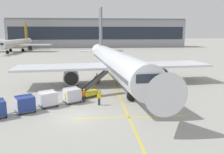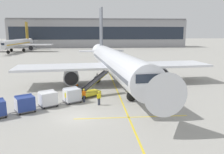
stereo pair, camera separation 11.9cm
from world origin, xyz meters
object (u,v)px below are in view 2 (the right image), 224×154
at_px(baggage_cart_second, 48,98).
at_px(distant_airplane, 16,44).
at_px(baggage_cart_lead, 72,95).
at_px(baggage_cart_third, 25,103).
at_px(parked_airplane, 115,63).
at_px(ground_crew_by_carts, 67,96).
at_px(safety_cone_wingtip, 77,84).
at_px(ground_crew_marshaller, 84,94).
at_px(ground_crew_by_loader, 99,97).
at_px(safety_cone_engine_keepout, 72,89).
at_px(belt_loader, 89,90).

bearing_deg(baggage_cart_second, distant_airplane, 109.51).
bearing_deg(baggage_cart_lead, baggage_cart_third, -147.18).
bearing_deg(baggage_cart_lead, parked_airplane, 58.37).
xyz_separation_m(parked_airplane, ground_crew_by_carts, (-7.14, -11.30, -2.59)).
xyz_separation_m(ground_crew_by_carts, safety_cone_wingtip, (0.62, 9.86, -0.69)).
distance_m(ground_crew_by_carts, ground_crew_marshaller, 2.23).
bearing_deg(ground_crew_by_loader, safety_cone_engine_keepout, 118.49).
bearing_deg(ground_crew_by_loader, ground_crew_marshaller, 143.02).
xyz_separation_m(baggage_cart_lead, ground_crew_marshaller, (1.50, 0.04, -0.00)).
distance_m(baggage_cart_second, ground_crew_by_loader, 6.09).
distance_m(ground_crew_by_loader, safety_cone_engine_keepout, 8.27).
xyz_separation_m(belt_loader, baggage_cart_lead, (-2.13, -2.59, 0.09)).
bearing_deg(safety_cone_wingtip, ground_crew_marshaller, -80.80).
height_order(belt_loader, baggage_cart_second, belt_loader).
bearing_deg(belt_loader, ground_crew_marshaller, -103.91).
bearing_deg(ground_crew_by_carts, baggage_cart_lead, 48.97).
xyz_separation_m(baggage_cart_lead, ground_crew_by_loader, (3.37, -1.36, -0.00)).
bearing_deg(ground_crew_marshaller, belt_loader, 76.09).
bearing_deg(safety_cone_engine_keepout, baggage_cart_lead, -84.50).
relative_size(belt_loader, safety_cone_engine_keepout, 6.54).
xyz_separation_m(baggage_cart_lead, ground_crew_by_carts, (-0.60, -0.69, -0.00)).
bearing_deg(ground_crew_by_carts, parked_airplane, 57.73).
bearing_deg(parked_airplane, baggage_cart_lead, -121.63).
bearing_deg(parked_airplane, ground_crew_by_carts, -122.27).
distance_m(ground_crew_by_carts, safety_cone_engine_keepout, 6.61).
xyz_separation_m(belt_loader, ground_crew_by_carts, (-2.73, -3.28, 0.09)).
bearing_deg(parked_airplane, belt_loader, -118.78).
height_order(baggage_cart_third, ground_crew_by_loader, baggage_cart_third).
bearing_deg(safety_cone_wingtip, baggage_cart_lead, -90.12).
height_order(baggage_cart_lead, ground_crew_marshaller, baggage_cart_lead).
relative_size(baggage_cart_second, ground_crew_marshaller, 1.58).
relative_size(baggage_cart_second, safety_cone_wingtip, 4.38).
bearing_deg(baggage_cart_third, baggage_cart_second, 39.30).
xyz_separation_m(baggage_cart_lead, safety_cone_engine_keepout, (-0.57, 5.88, -0.64)).
relative_size(safety_cone_wingtip, distant_airplane, 0.02).
distance_m(ground_crew_by_loader, distant_airplane, 88.44).
relative_size(parked_airplane, baggage_cart_third, 15.88).
bearing_deg(baggage_cart_third, ground_crew_marshaller, 26.60).
distance_m(safety_cone_wingtip, distant_airplane, 77.49).
height_order(baggage_cart_third, distant_airplane, distant_airplane).
bearing_deg(belt_loader, baggage_cart_lead, -129.46).
distance_m(parked_airplane, baggage_cart_lead, 12.73).
height_order(parked_airplane, baggage_cart_third, parked_airplane).
xyz_separation_m(safety_cone_engine_keepout, distant_airplane, (-30.94, 73.99, 3.27)).
xyz_separation_m(baggage_cart_third, ground_crew_by_carts, (4.31, 2.47, -0.00)).
height_order(ground_crew_by_carts, safety_cone_engine_keepout, ground_crew_by_carts).
bearing_deg(safety_cone_wingtip, parked_airplane, 12.48).
relative_size(parked_airplane, ground_crew_by_loader, 25.03).
relative_size(safety_cone_engine_keepout, safety_cone_wingtip, 1.19).
distance_m(belt_loader, baggage_cart_third, 9.09).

